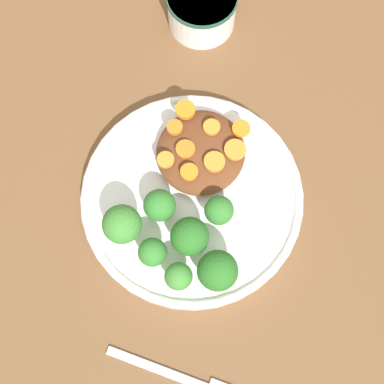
% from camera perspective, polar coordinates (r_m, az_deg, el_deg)
% --- Properties ---
extents(ground_plane, '(4.00, 4.00, 0.00)m').
position_cam_1_polar(ground_plane, '(0.68, 0.00, -0.90)').
color(ground_plane, brown).
extents(plate, '(0.27, 0.27, 0.03)m').
position_cam_1_polar(plate, '(0.66, 0.00, -0.56)').
color(plate, white).
rests_on(plate, ground_plane).
extents(dip_bowl, '(0.10, 0.10, 0.06)m').
position_cam_1_polar(dip_bowl, '(0.77, 1.06, 19.10)').
color(dip_bowl, white).
rests_on(dip_bowl, ground_plane).
extents(stew_mound, '(0.11, 0.11, 0.03)m').
position_cam_1_polar(stew_mound, '(0.66, 0.93, 4.28)').
color(stew_mound, brown).
rests_on(stew_mound, plate).
extents(broccoli_floret_0, '(0.03, 0.03, 0.05)m').
position_cam_1_polar(broccoli_floret_0, '(0.61, -4.23, -6.46)').
color(broccoli_floret_0, '#759E51').
rests_on(broccoli_floret_0, plate).
extents(broccoli_floret_1, '(0.05, 0.05, 0.06)m').
position_cam_1_polar(broccoli_floret_1, '(0.60, 2.75, -8.40)').
color(broccoli_floret_1, '#7FA85B').
rests_on(broccoli_floret_1, plate).
extents(broccoli_floret_2, '(0.03, 0.03, 0.05)m').
position_cam_1_polar(broccoli_floret_2, '(0.62, 2.88, -2.04)').
color(broccoli_floret_2, '#7FA85B').
rests_on(broccoli_floret_2, plate).
extents(broccoli_floret_3, '(0.04, 0.04, 0.05)m').
position_cam_1_polar(broccoli_floret_3, '(0.62, -3.47, -1.47)').
color(broccoli_floret_3, '#759E51').
rests_on(broccoli_floret_3, plate).
extents(broccoli_floret_4, '(0.03, 0.03, 0.04)m').
position_cam_1_polar(broccoli_floret_4, '(0.61, -1.45, -9.00)').
color(broccoli_floret_4, '#759E51').
rests_on(broccoli_floret_4, plate).
extents(broccoli_floret_5, '(0.04, 0.04, 0.06)m').
position_cam_1_polar(broccoli_floret_5, '(0.61, -0.25, -4.79)').
color(broccoli_floret_5, '#759E51').
rests_on(broccoli_floret_5, plate).
extents(broccoli_floret_6, '(0.05, 0.05, 0.06)m').
position_cam_1_polar(broccoli_floret_6, '(0.61, -7.47, -3.47)').
color(broccoli_floret_6, '#759E51').
rests_on(broccoli_floret_6, plate).
extents(carrot_slice_0, '(0.03, 0.03, 0.01)m').
position_cam_1_polar(carrot_slice_0, '(0.64, 2.40, 3.23)').
color(carrot_slice_0, orange).
rests_on(carrot_slice_0, stew_mound).
extents(carrot_slice_1, '(0.02, 0.02, 0.00)m').
position_cam_1_polar(carrot_slice_1, '(0.66, 2.11, 6.94)').
color(carrot_slice_1, orange).
rests_on(carrot_slice_1, stew_mound).
extents(carrot_slice_2, '(0.02, 0.02, 0.00)m').
position_cam_1_polar(carrot_slice_2, '(0.65, -0.72, 4.60)').
color(carrot_slice_2, orange).
rests_on(carrot_slice_2, stew_mound).
extents(carrot_slice_3, '(0.02, 0.02, 0.01)m').
position_cam_1_polar(carrot_slice_3, '(0.66, -1.86, 6.91)').
color(carrot_slice_3, orange).
rests_on(carrot_slice_3, stew_mound).
extents(carrot_slice_4, '(0.03, 0.03, 0.01)m').
position_cam_1_polar(carrot_slice_4, '(0.65, 4.61, 4.51)').
color(carrot_slice_4, orange).
rests_on(carrot_slice_4, stew_mound).
extents(carrot_slice_5, '(0.02, 0.02, 0.01)m').
position_cam_1_polar(carrot_slice_5, '(0.63, -0.31, 2.13)').
color(carrot_slice_5, orange).
rests_on(carrot_slice_5, stew_mound).
extents(carrot_slice_6, '(0.02, 0.02, 0.01)m').
position_cam_1_polar(carrot_slice_6, '(0.64, -2.83, 3.45)').
color(carrot_slice_6, orange).
rests_on(carrot_slice_6, stew_mound).
extents(carrot_slice_7, '(0.02, 0.02, 0.01)m').
position_cam_1_polar(carrot_slice_7, '(0.67, -0.72, 8.78)').
color(carrot_slice_7, orange).
rests_on(carrot_slice_7, stew_mound).
extents(carrot_slice_8, '(0.02, 0.02, 0.00)m').
position_cam_1_polar(carrot_slice_8, '(0.66, 5.27, 6.77)').
color(carrot_slice_8, orange).
rests_on(carrot_slice_8, stew_mound).
extents(fork, '(0.03, 0.18, 0.01)m').
position_cam_1_polar(fork, '(0.65, 0.20, -19.70)').
color(fork, silver).
rests_on(fork, ground_plane).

